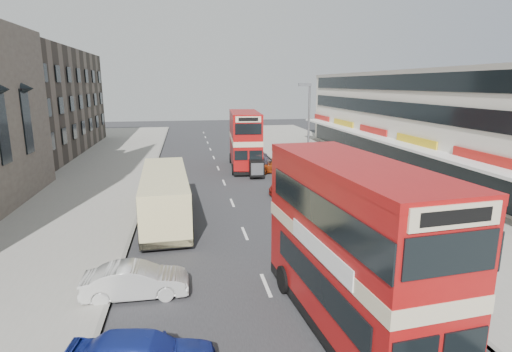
{
  "coord_description": "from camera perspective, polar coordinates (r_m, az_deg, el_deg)",
  "views": [
    {
      "loc": [
        -3.02,
        -12.97,
        8.08
      ],
      "look_at": [
        0.51,
        7.32,
        3.39
      ],
      "focal_mm": 28.55,
      "sensor_mm": 36.0,
      "label": 1
    }
  ],
  "objects": [
    {
      "name": "ground",
      "position": [
        15.57,
        2.91,
        -18.44
      ],
      "size": [
        160.0,
        160.0,
        0.0
      ],
      "primitive_type": "plane",
      "color": "#28282B",
      "rests_on": "ground"
    },
    {
      "name": "pedestrian_near",
      "position": [
        29.95,
        11.9,
        -1.18
      ],
      "size": [
        0.68,
        0.52,
        1.66
      ],
      "primitive_type": "imported",
      "rotation": [
        0.0,
        0.0,
        3.33
      ],
      "color": "gray",
      "rests_on": "pavement_right"
    },
    {
      "name": "kerb_left",
      "position": [
        34.07,
        -14.78,
        -1.21
      ],
      "size": [
        0.2,
        90.0,
        0.16
      ],
      "primitive_type": "cube",
      "color": "gray",
      "rests_on": "ground"
    },
    {
      "name": "car_right_a",
      "position": [
        30.35,
        6.57,
        -1.26
      ],
      "size": [
        5.16,
        2.23,
        1.48
      ],
      "primitive_type": "imported",
      "rotation": [
        0.0,
        0.0,
        -1.54
      ],
      "color": "#9D180F",
      "rests_on": "ground"
    },
    {
      "name": "street_lamp",
      "position": [
        32.57,
        7.26,
        6.91
      ],
      "size": [
        1.0,
        0.2,
        8.12
      ],
      "color": "slate",
      "rests_on": "ground"
    },
    {
      "name": "kerb_right",
      "position": [
        35.13,
        5.44,
        -0.41
      ],
      "size": [
        0.2,
        90.0,
        0.16
      ],
      "primitive_type": "cube",
      "color": "gray",
      "rests_on": "ground"
    },
    {
      "name": "commercial_row",
      "position": [
        41.97,
        23.53,
        7.14
      ],
      "size": [
        9.9,
        46.2,
        9.3
      ],
      "color": "beige",
      "rests_on": "ground"
    },
    {
      "name": "bus_main",
      "position": [
        13.77,
        13.36,
        -9.62
      ],
      "size": [
        3.63,
        10.09,
        5.52
      ],
      "rotation": [
        0.0,
        0.0,
        3.23
      ],
      "color": "black",
      "rests_on": "ground"
    },
    {
      "name": "pavement_right",
      "position": [
        37.1,
        14.27,
        -0.04
      ],
      "size": [
        12.0,
        90.0,
        0.15
      ],
      "primitive_type": "cube",
      "color": "gray",
      "rests_on": "ground"
    },
    {
      "name": "pavement_left",
      "position": [
        35.1,
        -24.41,
        -1.54
      ],
      "size": [
        12.0,
        90.0,
        0.15
      ],
      "primitive_type": "cube",
      "color": "gray",
      "rests_on": "ground"
    },
    {
      "name": "car_right_b",
      "position": [
        38.08,
        2.56,
        1.52
      ],
      "size": [
        4.74,
        2.63,
        1.26
      ],
      "primitive_type": "imported",
      "rotation": [
        0.0,
        0.0,
        -1.45
      ],
      "color": "#B63F12",
      "rests_on": "ground"
    },
    {
      "name": "cyclist",
      "position": [
        37.35,
        1.37,
        1.28
      ],
      "size": [
        0.8,
        1.74,
        1.87
      ],
      "rotation": [
        0.0,
        0.0,
        -0.13
      ],
      "color": "gray",
      "rests_on": "ground"
    },
    {
      "name": "road_surface",
      "position": [
        34.08,
        -4.51,
        -0.93
      ],
      "size": [
        12.0,
        90.0,
        0.01
      ],
      "primitive_type": "cube",
      "color": "#28282B",
      "rests_on": "ground"
    },
    {
      "name": "brick_terrace",
      "position": [
        54.43,
        -30.68,
        8.87
      ],
      "size": [
        14.0,
        28.0,
        12.0
      ],
      "primitive_type": "cube",
      "color": "#66594C",
      "rests_on": "ground"
    },
    {
      "name": "bus_second",
      "position": [
        39.43,
        -1.55,
        5.09
      ],
      "size": [
        3.23,
        9.75,
        5.28
      ],
      "rotation": [
        0.0,
        0.0,
        3.07
      ],
      "color": "black",
      "rests_on": "ground"
    },
    {
      "name": "car_left_front",
      "position": [
        16.84,
        -16.49,
        -13.89
      ],
      "size": [
        4.0,
        1.41,
        1.32
      ],
      "primitive_type": "imported",
      "rotation": [
        0.0,
        0.0,
        1.57
      ],
      "color": "beige",
      "rests_on": "ground"
    },
    {
      "name": "coach",
      "position": [
        24.98,
        -12.64,
        -2.53
      ],
      "size": [
        3.1,
        10.37,
        2.72
      ],
      "rotation": [
        0.0,
        0.0,
        0.05
      ],
      "color": "black",
      "rests_on": "ground"
    }
  ]
}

